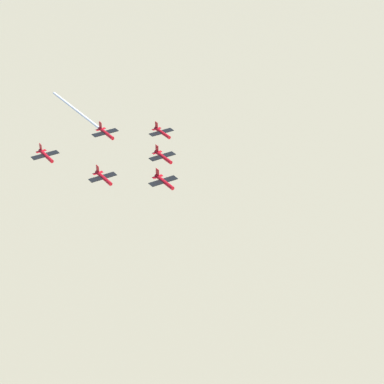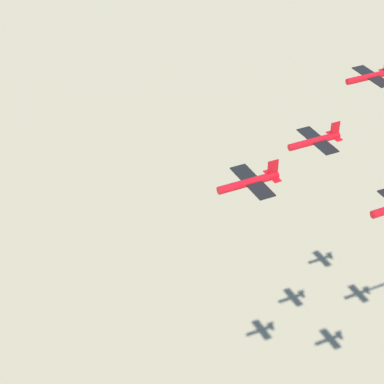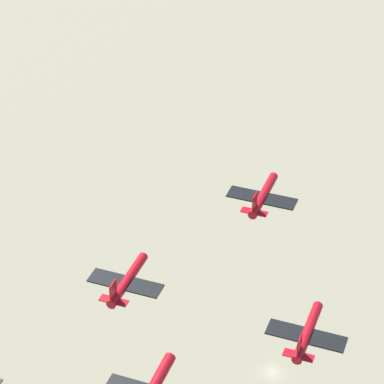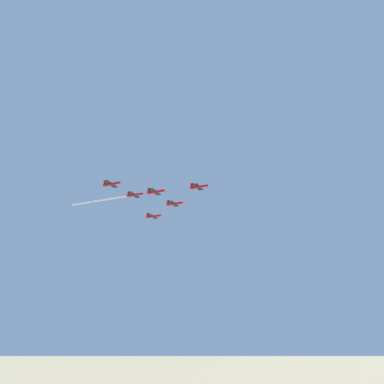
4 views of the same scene
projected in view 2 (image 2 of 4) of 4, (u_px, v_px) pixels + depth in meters
name	position (u px, v px, depth m)	size (l,w,h in m)	color
jet_0	(251.00, 182.00, 94.15)	(7.65, 7.76, 2.85)	#B20C14
jet_2	(316.00, 140.00, 109.15)	(7.65, 7.76, 2.85)	#B20C14
jet_5	(371.00, 76.00, 120.70)	(7.65, 7.76, 2.85)	#B20C14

